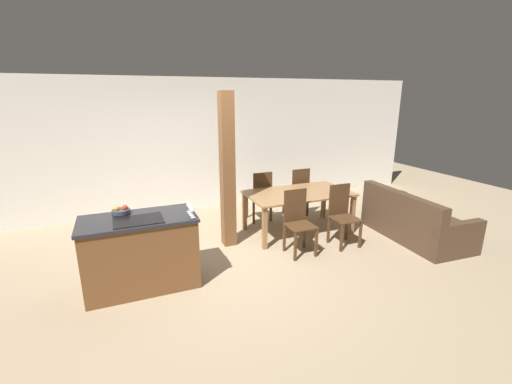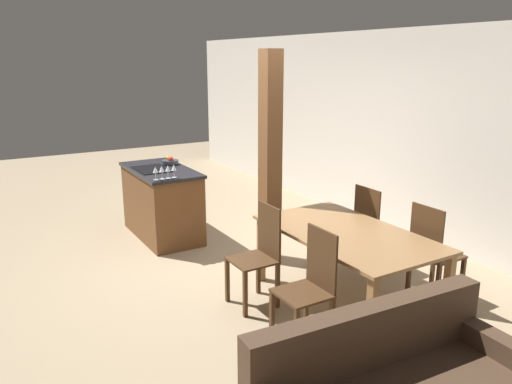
# 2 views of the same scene
# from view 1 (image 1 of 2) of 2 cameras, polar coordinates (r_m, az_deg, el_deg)

# --- Properties ---
(ground_plane) EXTENTS (16.00, 16.00, 0.00)m
(ground_plane) POSITION_cam_1_polar(r_m,az_deg,el_deg) (5.14, -5.46, -11.53)
(ground_plane) COLOR #9E896B
(wall_back) EXTENTS (11.20, 0.08, 2.70)m
(wall_back) POSITION_cam_1_polar(r_m,az_deg,el_deg) (7.21, -11.98, 7.52)
(wall_back) COLOR silver
(wall_back) RESTS_ON ground_plane
(kitchen_island) EXTENTS (1.37, 0.70, 0.94)m
(kitchen_island) POSITION_cam_1_polar(r_m,az_deg,el_deg) (4.57, -18.59, -9.50)
(kitchen_island) COLOR brown
(kitchen_island) RESTS_ON ground_plane
(fruit_bowl) EXTENTS (0.22, 0.22, 0.11)m
(fruit_bowl) POSITION_cam_1_polar(r_m,az_deg,el_deg) (4.58, -21.56, -2.92)
(fruit_bowl) COLOR #383D47
(fruit_bowl) RESTS_ON kitchen_island
(wine_glass_near) EXTENTS (0.06, 0.06, 0.16)m
(wine_glass_near) POSITION_cam_1_polar(r_m,az_deg,el_deg) (4.16, -10.53, -2.69)
(wine_glass_near) COLOR silver
(wine_glass_near) RESTS_ON kitchen_island
(wine_glass_middle) EXTENTS (0.06, 0.06, 0.16)m
(wine_glass_middle) POSITION_cam_1_polar(r_m,az_deg,el_deg) (4.23, -10.75, -2.38)
(wine_glass_middle) COLOR silver
(wine_glass_middle) RESTS_ON kitchen_island
(wine_glass_far) EXTENTS (0.06, 0.06, 0.16)m
(wine_glass_far) POSITION_cam_1_polar(r_m,az_deg,el_deg) (4.30, -10.96, -2.09)
(wine_glass_far) COLOR silver
(wine_glass_far) RESTS_ON kitchen_island
(wine_glass_end) EXTENTS (0.06, 0.06, 0.16)m
(wine_glass_end) POSITION_cam_1_polar(r_m,az_deg,el_deg) (4.37, -11.17, -1.80)
(wine_glass_end) COLOR silver
(wine_glass_end) RESTS_ON kitchen_island
(dining_table) EXTENTS (1.80, 1.03, 0.72)m
(dining_table) POSITION_cam_1_polar(r_m,az_deg,el_deg) (6.02, 7.04, -0.84)
(dining_table) COLOR olive
(dining_table) RESTS_ON ground_plane
(dining_chair_near_left) EXTENTS (0.40, 0.40, 0.98)m
(dining_chair_near_left) POSITION_cam_1_polar(r_m,az_deg,el_deg) (5.26, 7.03, -4.79)
(dining_chair_near_left) COLOR #472D19
(dining_chair_near_left) RESTS_ON ground_plane
(dining_chair_near_right) EXTENTS (0.40, 0.40, 0.98)m
(dining_chair_near_right) POSITION_cam_1_polar(r_m,az_deg,el_deg) (5.68, 14.20, -3.58)
(dining_chair_near_right) COLOR #472D19
(dining_chair_near_right) RESTS_ON ground_plane
(dining_chair_far_left) EXTENTS (0.40, 0.40, 0.98)m
(dining_chair_far_left) POSITION_cam_1_polar(r_m,az_deg,el_deg) (6.52, 0.72, -0.57)
(dining_chair_far_left) COLOR #472D19
(dining_chair_far_left) RESTS_ON ground_plane
(dining_chair_far_right) EXTENTS (0.40, 0.40, 0.98)m
(dining_chair_far_right) POSITION_cam_1_polar(r_m,az_deg,el_deg) (6.86, 6.97, 0.16)
(dining_chair_far_right) COLOR #472D19
(dining_chair_far_right) RESTS_ON ground_plane
(couch) EXTENTS (1.00, 1.83, 0.83)m
(couch) POSITION_cam_1_polar(r_m,az_deg,el_deg) (6.40, 24.81, -4.64)
(couch) COLOR #473323
(couch) RESTS_ON ground_plane
(timber_post) EXTENTS (0.20, 0.20, 2.42)m
(timber_post) POSITION_cam_1_polar(r_m,az_deg,el_deg) (5.32, -4.78, 3.38)
(timber_post) COLOR brown
(timber_post) RESTS_ON ground_plane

